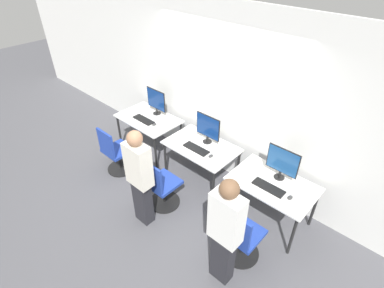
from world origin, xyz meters
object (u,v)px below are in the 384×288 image
keyboard_center (196,149)px  keyboard_right (269,187)px  monitor_left (156,101)px  mouse_center (211,156)px  mouse_left (154,124)px  office_chair_left (116,154)px  mouse_right (290,198)px  office_chair_center (161,187)px  person_right (225,231)px  person_center (140,176)px  monitor_right (282,162)px  keyboard_left (144,120)px  monitor_center (208,128)px  office_chair_right (241,238)px

keyboard_center → keyboard_right: (1.29, 0.00, 0.00)m
monitor_left → mouse_center: bearing=-12.1°
monitor_left → mouse_left: 0.48m
office_chair_left → mouse_right: 2.94m
mouse_left → office_chair_center: 1.28m
mouse_center → person_right: (1.06, -1.05, 0.13)m
person_center → mouse_right: size_ratio=17.23×
monitor_left → monitor_right: same height
mouse_center → keyboard_right: bearing=-0.1°
person_center → keyboard_right: bearing=39.8°
person_center → mouse_right: bearing=34.5°
mouse_left → person_right: size_ratio=0.06×
monitor_left → person_right: (2.65, -1.39, -0.12)m
keyboard_left → person_center: size_ratio=0.29×
keyboard_left → person_right: 2.86m
monitor_center → mouse_right: monitor_center is taller
office_chair_left → person_right: 2.66m
mouse_right → person_right: person_right is taller
mouse_left → office_chair_left: office_chair_left is taller
keyboard_right → monitor_right: bearing=90.0°
keyboard_left → monitor_right: size_ratio=0.91×
keyboard_left → monitor_left: bearing=90.0°
office_chair_right → person_right: person_right is taller
mouse_left → monitor_right: (2.31, 0.25, 0.25)m
keyboard_center → keyboard_right: same height
monitor_right → keyboard_right: 0.38m
office_chair_left → keyboard_right: bearing=15.4°
mouse_left → monitor_center: size_ratio=0.19×
person_center → monitor_right: (1.32, 1.38, 0.13)m
keyboard_center → office_chair_center: 0.81m
mouse_center → monitor_right: 1.07m
monitor_left → person_right: size_ratio=0.31×
monitor_right → office_chair_right: 1.14m
office_chair_left → monitor_center: 1.68m
person_center → person_right: person_right is taller
monitor_right → mouse_right: size_ratio=5.39×
mouse_center → person_right: 1.50m
office_chair_center → monitor_center: bearing=86.9°
keyboard_left → monitor_right: 2.61m
monitor_left → person_center: bearing=-48.7°
monitor_right → person_right: size_ratio=0.31×
mouse_left → person_right: (2.38, -1.08, 0.13)m
monitor_center → office_chair_center: bearing=-93.1°
monitor_center → person_right: bearing=-44.2°
monitor_left → keyboard_center: 1.36m
monitor_left → monitor_center: size_ratio=1.00×
person_right → monitor_right: bearing=92.8°
monitor_center → person_center: person_center is taller
monitor_left → keyboard_right: size_ratio=1.10×
keyboard_right → office_chair_right: (0.07, -0.68, -0.35)m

